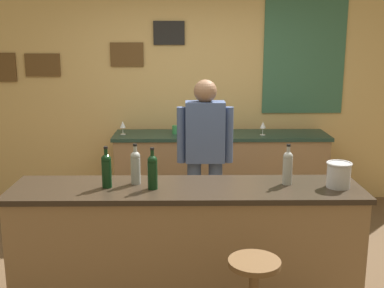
{
  "coord_description": "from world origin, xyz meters",
  "views": [
    {
      "loc": [
        0.01,
        -3.74,
        2.0
      ],
      "look_at": [
        0.05,
        0.45,
        1.05
      ],
      "focal_mm": 44.63,
      "sensor_mm": 36.0,
      "label": 1
    }
  ],
  "objects_px": {
    "wine_bottle_b": "(136,166)",
    "ice_bucket": "(339,174)",
    "bartender": "(205,153)",
    "wine_glass_b": "(197,123)",
    "wine_glass_d": "(263,125)",
    "wine_bottle_a": "(107,169)",
    "wine_bottle_d": "(288,167)",
    "wine_glass_a": "(123,125)",
    "wine_glass_c": "(208,124)",
    "wine_bottle_c": "(152,171)",
    "coffee_mug": "(176,130)"
  },
  "relations": [
    {
      "from": "wine_glass_d",
      "to": "bartender",
      "type": "bearing_deg",
      "value": -124.57
    },
    {
      "from": "wine_bottle_c",
      "to": "coffee_mug",
      "type": "distance_m",
      "value": 2.11
    },
    {
      "from": "wine_glass_c",
      "to": "coffee_mug",
      "type": "height_order",
      "value": "wine_glass_c"
    },
    {
      "from": "wine_bottle_b",
      "to": "wine_bottle_d",
      "type": "height_order",
      "value": "same"
    },
    {
      "from": "wine_glass_a",
      "to": "wine_bottle_d",
      "type": "bearing_deg",
      "value": -53.02
    },
    {
      "from": "bartender",
      "to": "wine_glass_c",
      "type": "height_order",
      "value": "bartender"
    },
    {
      "from": "wine_bottle_b",
      "to": "coffee_mug",
      "type": "relative_size",
      "value": 2.45
    },
    {
      "from": "wine_bottle_b",
      "to": "wine_glass_b",
      "type": "relative_size",
      "value": 1.97
    },
    {
      "from": "coffee_mug",
      "to": "wine_bottle_b",
      "type": "bearing_deg",
      "value": -97.37
    },
    {
      "from": "wine_bottle_b",
      "to": "wine_bottle_c",
      "type": "distance_m",
      "value": 0.18
    },
    {
      "from": "ice_bucket",
      "to": "wine_bottle_c",
      "type": "bearing_deg",
      "value": -179.08
    },
    {
      "from": "wine_glass_b",
      "to": "wine_glass_d",
      "type": "relative_size",
      "value": 1.0
    },
    {
      "from": "wine_glass_a",
      "to": "wine_glass_d",
      "type": "relative_size",
      "value": 1.0
    },
    {
      "from": "wine_bottle_c",
      "to": "wine_bottle_b",
      "type": "bearing_deg",
      "value": 137.31
    },
    {
      "from": "bartender",
      "to": "wine_glass_c",
      "type": "xyz_separation_m",
      "value": [
        0.08,
        1.1,
        0.07
      ]
    },
    {
      "from": "bartender",
      "to": "ice_bucket",
      "type": "bearing_deg",
      "value": -46.38
    },
    {
      "from": "wine_glass_a",
      "to": "bartender",
      "type": "bearing_deg",
      "value": -49.65
    },
    {
      "from": "bartender",
      "to": "wine_glass_a",
      "type": "xyz_separation_m",
      "value": [
        -0.9,
        1.06,
        0.07
      ]
    },
    {
      "from": "wine_glass_a",
      "to": "wine_glass_c",
      "type": "bearing_deg",
      "value": 2.24
    },
    {
      "from": "ice_bucket",
      "to": "coffee_mug",
      "type": "xyz_separation_m",
      "value": [
        -1.23,
        2.08,
        -0.07
      ]
    },
    {
      "from": "bartender",
      "to": "wine_glass_d",
      "type": "bearing_deg",
      "value": 55.43
    },
    {
      "from": "bartender",
      "to": "wine_glass_d",
      "type": "distance_m",
      "value": 1.23
    },
    {
      "from": "bartender",
      "to": "wine_bottle_b",
      "type": "distance_m",
      "value": 1.05
    },
    {
      "from": "wine_bottle_c",
      "to": "wine_bottle_d",
      "type": "xyz_separation_m",
      "value": [
        0.99,
        0.1,
        0.0
      ]
    },
    {
      "from": "bartender",
      "to": "wine_glass_c",
      "type": "relative_size",
      "value": 10.45
    },
    {
      "from": "bartender",
      "to": "wine_bottle_d",
      "type": "bearing_deg",
      "value": -57.38
    },
    {
      "from": "bartender",
      "to": "wine_glass_a",
      "type": "height_order",
      "value": "bartender"
    },
    {
      "from": "wine_bottle_a",
      "to": "wine_bottle_d",
      "type": "distance_m",
      "value": 1.33
    },
    {
      "from": "wine_bottle_c",
      "to": "wine_glass_c",
      "type": "xyz_separation_m",
      "value": [
        0.5,
        2.1,
        -0.05
      ]
    },
    {
      "from": "wine_glass_b",
      "to": "coffee_mug",
      "type": "xyz_separation_m",
      "value": [
        -0.24,
        -0.05,
        -0.06
      ]
    },
    {
      "from": "coffee_mug",
      "to": "ice_bucket",
      "type": "bearing_deg",
      "value": -59.41
    },
    {
      "from": "wine_bottle_b",
      "to": "ice_bucket",
      "type": "xyz_separation_m",
      "value": [
        1.49,
        -0.1,
        -0.04
      ]
    },
    {
      "from": "wine_glass_a",
      "to": "wine_bottle_c",
      "type": "bearing_deg",
      "value": -76.79
    },
    {
      "from": "bartender",
      "to": "wine_bottle_c",
      "type": "bearing_deg",
      "value": -112.47
    },
    {
      "from": "wine_bottle_d",
      "to": "wine_glass_b",
      "type": "relative_size",
      "value": 1.97
    },
    {
      "from": "bartender",
      "to": "wine_bottle_b",
      "type": "xyz_separation_m",
      "value": [
        -0.55,
        -0.88,
        0.12
      ]
    },
    {
      "from": "wine_bottle_c",
      "to": "wine_glass_b",
      "type": "distance_m",
      "value": 2.18
    },
    {
      "from": "wine_glass_a",
      "to": "wine_glass_b",
      "type": "bearing_deg",
      "value": 5.97
    },
    {
      "from": "wine_glass_c",
      "to": "coffee_mug",
      "type": "relative_size",
      "value": 1.24
    },
    {
      "from": "wine_bottle_c",
      "to": "coffee_mug",
      "type": "bearing_deg",
      "value": 86.7
    },
    {
      "from": "wine_bottle_b",
      "to": "wine_glass_a",
      "type": "relative_size",
      "value": 1.97
    },
    {
      "from": "wine_bottle_b",
      "to": "ice_bucket",
      "type": "relative_size",
      "value": 1.63
    },
    {
      "from": "wine_bottle_d",
      "to": "wine_glass_a",
      "type": "distance_m",
      "value": 2.46
    },
    {
      "from": "bartender",
      "to": "wine_bottle_b",
      "type": "height_order",
      "value": "bartender"
    },
    {
      "from": "wine_bottle_a",
      "to": "wine_bottle_b",
      "type": "relative_size",
      "value": 1.0
    },
    {
      "from": "bartender",
      "to": "wine_glass_c",
      "type": "bearing_deg",
      "value": 85.72
    },
    {
      "from": "wine_glass_b",
      "to": "wine_bottle_d",
      "type": "bearing_deg",
      "value": -72.94
    },
    {
      "from": "wine_glass_a",
      "to": "wine_glass_b",
      "type": "relative_size",
      "value": 1.0
    },
    {
      "from": "coffee_mug",
      "to": "wine_glass_c",
      "type": "bearing_deg",
      "value": -0.24
    },
    {
      "from": "bartender",
      "to": "wine_bottle_c",
      "type": "relative_size",
      "value": 5.29
    }
  ]
}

